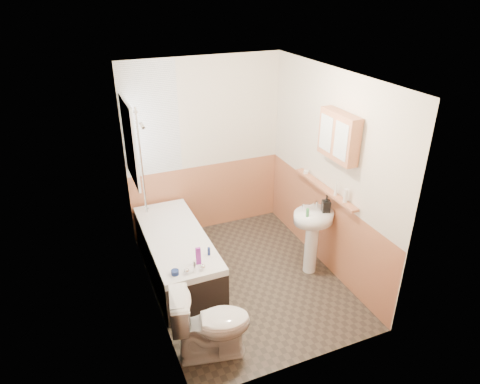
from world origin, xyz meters
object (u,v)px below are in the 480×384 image
sink (312,230)px  pine_shelf (325,188)px  medicine_cabinet (339,136)px  toilet (211,324)px  bathtub (177,254)px

sink → pine_shelf: pine_shelf is taller
medicine_cabinet → toilet: bearing=-158.1°
sink → pine_shelf: bearing=26.6°
sink → bathtub: bearing=156.2°
bathtub → pine_shelf: (1.77, -0.47, 0.78)m
bathtub → medicine_cabinet: (1.74, -0.68, 1.52)m
toilet → medicine_cabinet: bearing=-55.9°
pine_shelf → toilet: bearing=-153.0°
bathtub → toilet: 1.39m
bathtub → pine_shelf: size_ratio=1.44×
bathtub → medicine_cabinet: medicine_cabinet is taller
bathtub → sink: size_ratio=1.85×
bathtub → pine_shelf: bearing=-15.0°
toilet → pine_shelf: 2.14m
sink → pine_shelf: 0.53m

